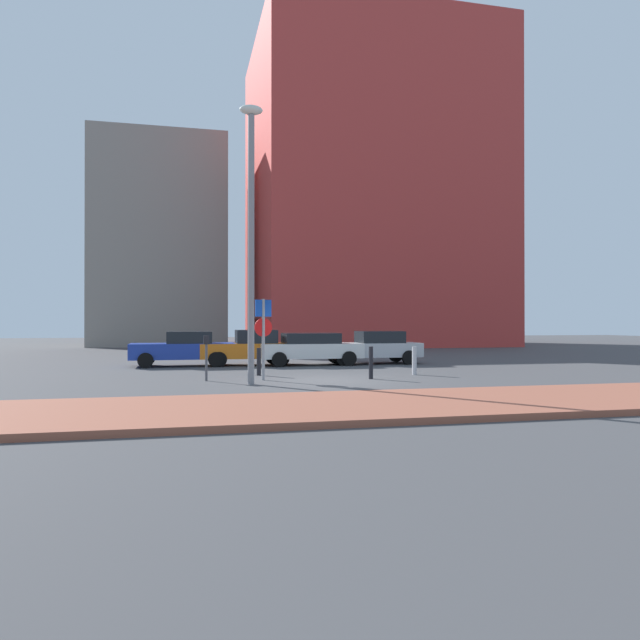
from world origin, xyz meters
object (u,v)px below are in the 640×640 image
parked_car_orange (250,347)px  traffic_bollard_near (371,363)px  parked_car_blue (184,348)px  parking_meter (206,352)px  street_lamp (251,223)px  traffic_bollard_mid (414,361)px  parked_car_white (310,348)px  traffic_bollard_far (259,362)px  parked_car_silver (373,347)px  parking_sign_post (263,329)px

parked_car_orange → traffic_bollard_near: size_ratio=3.86×
parked_car_blue → parking_meter: 6.86m
parked_car_blue → parking_meter: (0.69, -6.83, 0.18)m
street_lamp → traffic_bollard_mid: (6.09, 1.94, -4.38)m
parked_car_orange → parked_car_white: (2.63, -0.58, -0.02)m
parked_car_white → traffic_bollard_far: (-2.87, -4.59, -0.27)m
parked_car_silver → parking_meter: (-7.73, -6.31, 0.17)m
parked_car_blue → parked_car_silver: size_ratio=0.99×
traffic_bollard_near → traffic_bollard_far: size_ratio=1.11×
parked_car_orange → parked_car_white: 2.69m
parking_meter → traffic_bollard_mid: bearing=4.3°
parking_meter → parked_car_orange: bearing=72.4°
parking_sign_post → traffic_bollard_mid: 5.72m
parking_meter → traffic_bollard_mid: parking_meter is taller
parked_car_blue → parked_car_orange: (2.82, -0.10, 0.01)m
street_lamp → parking_sign_post: bearing=66.1°
parked_car_white → parking_meter: bearing=-127.7°
parked_car_blue → street_lamp: bearing=-76.5°
parking_sign_post → parked_car_white: bearing=65.1°
parked_car_silver → parked_car_orange: bearing=175.8°
parking_meter → traffic_bollard_mid: (7.37, 0.55, -0.43)m
traffic_bollard_near → traffic_bollard_mid: traffic_bollard_near is taller
parked_car_silver → street_lamp: (-6.45, -7.70, 4.13)m
parking_sign_post → parking_meter: bearing=174.3°
parking_meter → parked_car_white: bearing=52.3°
traffic_bollard_mid → traffic_bollard_far: (-5.48, 1.01, -0.02)m
parked_car_orange → traffic_bollard_near: (3.23, -7.31, -0.24)m
parked_car_orange → street_lamp: size_ratio=0.49×
street_lamp → parked_car_white: bearing=65.2°
parking_sign_post → parking_meter: (-1.82, 0.18, -0.72)m
parked_car_blue → traffic_bollard_far: 5.87m
parking_meter → traffic_bollard_far: 2.49m
parked_car_blue → traffic_bollard_near: size_ratio=4.10×
parking_meter → traffic_bollard_near: (5.36, -0.58, -0.40)m
parked_car_orange → traffic_bollard_mid: parked_car_orange is taller
parking_sign_post → traffic_bollard_mid: size_ratio=2.61×
parked_car_blue → parking_meter: size_ratio=3.04×
parked_car_silver → traffic_bollard_mid: 5.78m
parked_car_orange → parked_car_silver: parked_car_orange is taller
parking_sign_post → parked_car_blue: bearing=109.7°
parked_car_white → traffic_bollard_far: 5.42m
parked_car_white → traffic_bollard_near: bearing=-84.9°
parking_sign_post → parking_meter: 1.96m
parking_sign_post → street_lamp: (-0.54, -1.21, 3.23)m
parking_sign_post → street_lamp: size_ratio=0.31×
traffic_bollard_mid → street_lamp: bearing=-162.3°
parked_car_orange → traffic_bollard_near: parked_car_orange is taller
parked_car_blue → traffic_bollard_far: size_ratio=4.53×
parked_car_silver → parked_car_white: bearing=-176.9°
parking_sign_post → traffic_bollard_mid: (5.56, 0.73, -1.15)m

